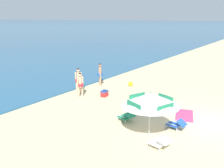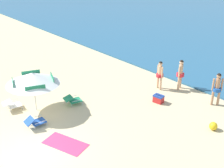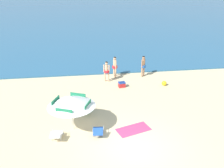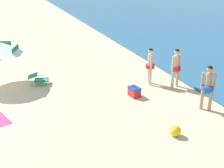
% 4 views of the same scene
% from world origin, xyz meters
% --- Properties ---
extents(ground_plane, '(800.00, 800.00, 0.00)m').
position_xyz_m(ground_plane, '(0.00, 0.00, 0.00)').
color(ground_plane, '#CCB78C').
extents(beach_umbrella_striped_main, '(3.06, 3.07, 2.02)m').
position_xyz_m(beach_umbrella_striped_main, '(-2.92, 2.06, 1.68)').
color(beach_umbrella_striped_main, silver).
rests_on(beach_umbrella_striped_main, ground).
extents(lounge_chair_under_umbrella, '(0.63, 0.94, 0.52)m').
position_xyz_m(lounge_chair_under_umbrella, '(-1.64, 1.29, 0.27)').
color(lounge_chair_under_umbrella, '#1E4799').
rests_on(lounge_chair_under_umbrella, ground).
extents(lounge_chair_beside_umbrella, '(0.72, 0.96, 0.50)m').
position_xyz_m(lounge_chair_beside_umbrella, '(-2.15, 3.67, 0.28)').
color(lounge_chair_beside_umbrella, '#1E7F56').
rests_on(lounge_chair_beside_umbrella, ground).
extents(lounge_chair_facing_sea, '(0.67, 0.93, 0.49)m').
position_xyz_m(lounge_chair_facing_sea, '(-3.73, 1.21, 0.28)').
color(lounge_chair_facing_sea, white).
rests_on(lounge_chair_facing_sea, ground).
extents(person_standing_near_shore, '(0.47, 0.40, 1.62)m').
position_xyz_m(person_standing_near_shore, '(-0.40, 8.25, 0.94)').
color(person_standing_near_shore, '#D8A87F').
rests_on(person_standing_near_shore, ground).
extents(person_standing_beside, '(0.42, 0.42, 1.71)m').
position_xyz_m(person_standing_beside, '(2.64, 8.91, 0.99)').
color(person_standing_beside, tan).
rests_on(person_standing_beside, ground).
extents(person_wading_in, '(0.42, 0.49, 1.70)m').
position_xyz_m(person_wading_in, '(0.36, 9.07, 0.99)').
color(person_wading_in, '#D8A87F').
rests_on(person_wading_in, ground).
extents(cooler_box, '(0.54, 0.41, 0.43)m').
position_xyz_m(cooler_box, '(0.58, 7.02, 0.20)').
color(cooler_box, red).
rests_on(cooler_box, ground).
extents(beach_ball, '(0.36, 0.36, 0.36)m').
position_xyz_m(beach_ball, '(3.77, 6.88, 0.18)').
color(beach_ball, yellow).
rests_on(beach_ball, ground).
extents(beach_towel, '(1.99, 1.41, 0.01)m').
position_xyz_m(beach_towel, '(0.29, 1.55, 0.01)').
color(beach_towel, '#DB3866').
rests_on(beach_towel, ground).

